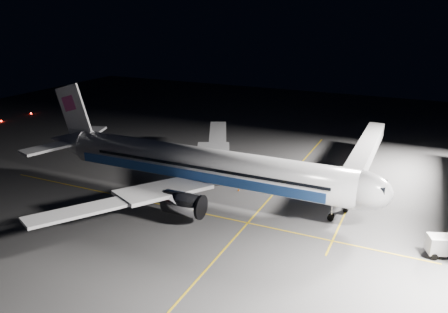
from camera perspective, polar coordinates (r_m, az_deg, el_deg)
ground at (r=71.61m, az=-2.52°, el=-5.09°), size 200.00×200.00×0.00m
guide_line_main at (r=67.95m, az=5.04°, el=-6.52°), size 0.25×80.00×0.01m
guide_line_cross at (r=66.84m, az=-4.90°, el=-6.97°), size 70.00×0.25×0.01m
guide_line_side at (r=74.35m, az=16.49°, el=-4.96°), size 0.25×40.00×0.01m
airliner at (r=70.15m, az=-3.36°, el=-1.08°), size 61.48×54.22×16.64m
jet_bridge at (r=80.27m, az=17.72°, el=0.18°), size 3.60×34.40×6.30m
baggage_tug at (r=87.73m, az=-2.55°, el=-0.03°), size 2.30×1.97×1.50m
safety_cone_a at (r=73.22m, az=1.90°, el=-4.30°), size 0.36×0.36×0.54m
safety_cone_b at (r=82.77m, az=-2.95°, el=-1.51°), size 0.38×0.38×0.57m
safety_cone_c at (r=84.77m, az=-0.56°, el=-0.95°), size 0.44×0.44×0.66m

